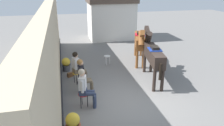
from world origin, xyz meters
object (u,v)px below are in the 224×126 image
Objects in this scene: seated_visitor_middle at (83,75)px; flower_planter_farthest at (66,64)px; saddled_horse_far at (140,41)px; saddled_horse_near at (153,54)px; flower_planter_nearest at (73,123)px; spare_stool_white at (107,57)px; satchel_bag at (70,75)px; seated_visitor_near at (85,86)px; seated_visitor_far at (78,66)px.

seated_visitor_middle reaches higher than flower_planter_farthest.
saddled_horse_far is at bearing 41.02° from seated_visitor_middle.
saddled_horse_near is at bearing -27.51° from flower_planter_farthest.
spare_stool_white is (2.05, 5.13, 0.07)m from flower_planter_nearest.
spare_stool_white is 2.28m from satchel_bag.
seated_visitor_near is at bearing -81.48° from flower_planter_farthest.
seated_visitor_near is at bearing -152.69° from saddled_horse_near.
saddled_horse_near reaches higher than flower_planter_farthest.
flower_planter_farthest is (-0.02, 4.76, 0.00)m from flower_planter_nearest.
saddled_horse_far reaches higher than seated_visitor_middle.
flower_planter_farthest is 2.11m from spare_stool_white.
seated_visitor_far is 2.53m from spare_stool_white.
seated_visitor_middle is at bearing -117.95° from spare_stool_white.
seated_visitor_near is at bearing -112.22° from spare_stool_white.
saddled_horse_near is 4.65× the size of flower_planter_nearest.
spare_stool_white is at bearing 67.78° from seated_visitor_near.
saddled_horse_near is at bearing -95.31° from saddled_horse_far.
saddled_horse_near reaches higher than seated_visitor_middle.
seated_visitor_near is 4.14m from spare_stool_white.
satchel_bag is (0.14, -0.79, -0.23)m from flower_planter_farthest.
seated_visitor_near is 0.48× the size of saddled_horse_far.
satchel_bag is (0.12, 3.98, -0.23)m from flower_planter_nearest.
flower_planter_farthest reaches higher than spare_stool_white.
seated_visitor_middle is (0.04, 0.96, 0.00)m from seated_visitor_near.
saddled_horse_far is 4.54× the size of flower_planter_farthest.
seated_visitor_near and seated_visitor_middle have the same top height.
satchel_bag is (-1.94, -1.16, -0.30)m from spare_stool_white.
seated_visitor_middle is 0.96m from seated_visitor_far.
seated_visitor_middle is 2.17× the size of flower_planter_farthest.
saddled_horse_far is (3.26, 3.76, 0.38)m from seated_visitor_near.
satchel_bag is at bearing 98.10° from seated_visitor_near.
spare_stool_white is (1.52, 2.86, -0.38)m from seated_visitor_middle.
saddled_horse_near reaches higher than flower_planter_nearest.
seated_visitor_middle reaches higher than flower_planter_nearest.
seated_visitor_far reaches higher than satchel_bag.
satchel_bag is (-0.42, 1.70, -0.68)m from seated_visitor_middle.
saddled_horse_far is at bearing -15.78° from satchel_bag.
flower_planter_nearest is 2.29× the size of satchel_bag.
flower_planter_nearest is (-3.56, -2.90, -0.82)m from saddled_horse_near.
satchel_bag is (-3.44, 1.08, -1.06)m from saddled_horse_near.
spare_stool_white is (-1.71, 0.05, -0.76)m from saddled_horse_far.
saddled_horse_far is (3.33, 1.84, 0.38)m from seated_visitor_far.
flower_planter_nearest is (-0.42, -3.24, -0.44)m from seated_visitor_far.
saddled_horse_near is at bearing -56.07° from spare_stool_white.
saddled_horse_near is 2.19m from saddled_horse_far.
seated_visitor_middle is 1.00× the size of seated_visitor_far.
saddled_horse_far is 6.37m from flower_planter_nearest.
saddled_horse_near and saddled_horse_far have the same top height.
seated_visitor_middle is 3.26m from spare_stool_white.
seated_visitor_near is at bearing -92.56° from seated_visitor_middle.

